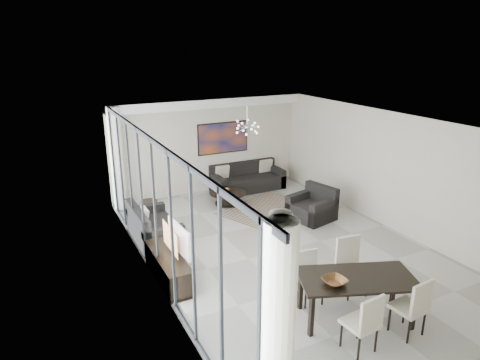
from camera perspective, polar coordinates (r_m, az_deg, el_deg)
room_shell at (r=9.55m, az=8.75°, el=-0.82°), size 6.00×9.00×2.90m
window_wall at (r=8.17m, az=-10.69°, el=-4.08°), size 0.37×8.95×2.90m
soffit at (r=12.71m, az=-4.09°, el=10.18°), size 5.98×0.40×0.26m
painting at (r=13.26m, az=-2.27°, el=5.62°), size 1.68×0.04×0.98m
chandelier at (r=11.30m, az=0.94°, el=7.07°), size 0.66×0.66×0.71m
rug at (r=12.01m, az=3.64°, el=-3.97°), size 2.91×2.61×0.01m
coffee_table at (r=12.35m, az=-1.65°, el=-2.28°), size 1.07×1.07×0.37m
bowl_coffee at (r=12.31m, az=-1.90°, el=-1.36°), size 0.28×0.28×0.08m
sofa_main at (r=13.54m, az=0.95°, el=-0.10°), size 2.28×0.93×0.83m
loveseat at (r=10.34m, az=-11.57°, el=-6.42°), size 0.95×1.68×0.84m
armchair at (r=11.48m, az=9.65°, el=-3.70°), size 1.18×1.22×0.86m
side_table at (r=11.30m, az=-11.99°, el=-3.65°), size 0.43×0.43×0.59m
tv_console at (r=8.69m, az=-9.54°, el=-11.42°), size 0.48×1.71×0.53m
television at (r=8.49m, az=-8.76°, el=-7.83°), size 0.19×1.03×0.59m
dining_table at (r=7.52m, az=15.31°, el=-12.96°), size 2.12×1.58×0.79m
dining_chair_sw at (r=6.90m, az=16.39°, el=-17.50°), size 0.50×0.50×1.01m
dining_chair_se at (r=7.46m, az=22.26°, el=-15.08°), size 0.51×0.51×1.03m
dining_chair_nw at (r=7.96m, az=9.08°, el=-12.08°), size 0.49×0.49×0.94m
dining_chair_ne at (r=8.32m, az=14.50°, el=-10.41°), size 0.55×0.55×1.07m
bowl_dining at (r=7.19m, az=12.50°, el=-13.08°), size 0.40×0.40×0.09m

